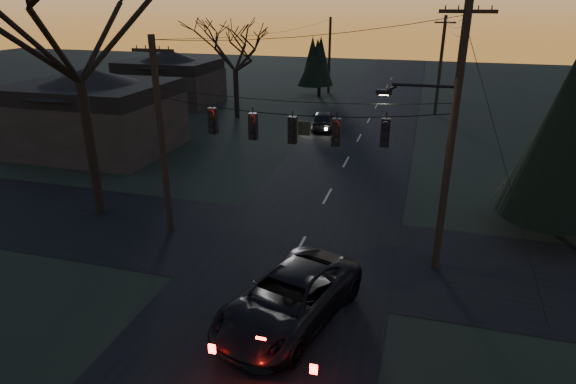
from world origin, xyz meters
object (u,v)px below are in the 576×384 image
(utility_pole_far_l, at_px, (328,93))
(suv_near, at_px, (289,299))
(utility_pole_right, at_px, (434,267))
(utility_pole_left, at_px, (171,231))
(utility_pole_far_r, at_px, (435,114))
(bare_tree_left, at_px, (71,21))
(sedan_oncoming_a, at_px, (323,120))

(utility_pole_far_l, distance_m, suv_near, 41.39)
(utility_pole_right, height_order, utility_pole_left, utility_pole_right)
(utility_pole_far_r, relative_size, suv_near, 1.42)
(bare_tree_left, height_order, sedan_oncoming_a, bare_tree_left)
(utility_pole_far_l, bearing_deg, bare_tree_left, -96.88)
(utility_pole_far_r, height_order, suv_near, utility_pole_far_r)
(utility_pole_right, relative_size, sedan_oncoming_a, 2.30)
(utility_pole_left, height_order, utility_pole_far_l, utility_pole_left)
(sedan_oncoming_a, bearing_deg, utility_pole_far_r, -145.44)
(utility_pole_far_l, bearing_deg, utility_pole_left, -90.00)
(utility_pole_left, distance_m, suv_near, 8.47)
(sedan_oncoming_a, bearing_deg, utility_pole_right, 105.23)
(utility_pole_left, bearing_deg, utility_pole_right, 0.00)
(utility_pole_far_l, distance_m, sedan_oncoming_a, 16.35)
(utility_pole_far_r, distance_m, utility_pole_far_l, 14.01)
(utility_pole_far_r, xyz_separation_m, sedan_oncoming_a, (-8.70, -8.10, 0.74))
(utility_pole_right, bearing_deg, utility_pole_far_r, 90.00)
(utility_pole_far_r, xyz_separation_m, utility_pole_far_l, (-11.50, 8.00, 0.00))
(utility_pole_far_r, relative_size, utility_pole_far_l, 1.06)
(bare_tree_left, bearing_deg, utility_pole_far_r, 59.92)
(utility_pole_right, xyz_separation_m, utility_pole_left, (-11.50, 0.00, 0.00))
(utility_pole_right, height_order, suv_near, utility_pole_right)
(utility_pole_right, xyz_separation_m, bare_tree_left, (-15.75, 0.81, 8.90))
(utility_pole_right, bearing_deg, bare_tree_left, 177.04)
(bare_tree_left, distance_m, sedan_oncoming_a, 21.92)
(utility_pole_far_r, height_order, bare_tree_left, bare_tree_left)
(bare_tree_left, distance_m, suv_near, 14.88)
(utility_pole_far_r, xyz_separation_m, bare_tree_left, (-15.75, -27.19, 8.90))
(utility_pole_left, bearing_deg, utility_pole_far_l, 90.00)
(utility_pole_left, distance_m, sedan_oncoming_a, 20.11)
(suv_near, bearing_deg, utility_pole_far_r, 98.20)
(utility_pole_far_l, distance_m, bare_tree_left, 36.54)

